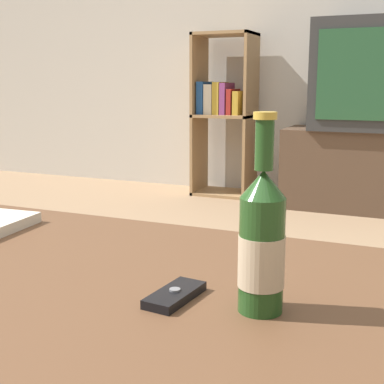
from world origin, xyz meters
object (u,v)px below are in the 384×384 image
at_px(beer_bottle, 262,243).
at_px(cell_phone, 175,295).
at_px(bookshelf, 223,110).
at_px(television, 367,75).
at_px(tv_stand, 361,169).

distance_m(beer_bottle, cell_phone, 0.16).
height_order(bookshelf, cell_phone, bookshelf).
height_order(television, cell_phone, television).
relative_size(tv_stand, bookshelf, 0.84).
bearing_deg(television, bookshelf, 174.84).
relative_size(television, bookshelf, 0.59).
xyz_separation_m(beer_bottle, cell_phone, (-0.13, -0.01, -0.10)).
distance_m(television, bookshelf, 0.98).
relative_size(tv_stand, television, 1.43).
height_order(bookshelf, beer_bottle, bookshelf).
xyz_separation_m(tv_stand, bookshelf, (-0.95, 0.08, 0.35)).
relative_size(bookshelf, cell_phone, 9.43).
relative_size(bookshelf, beer_bottle, 3.91).
bearing_deg(bookshelf, cell_phone, -71.30).
distance_m(bookshelf, cell_phone, 3.00).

